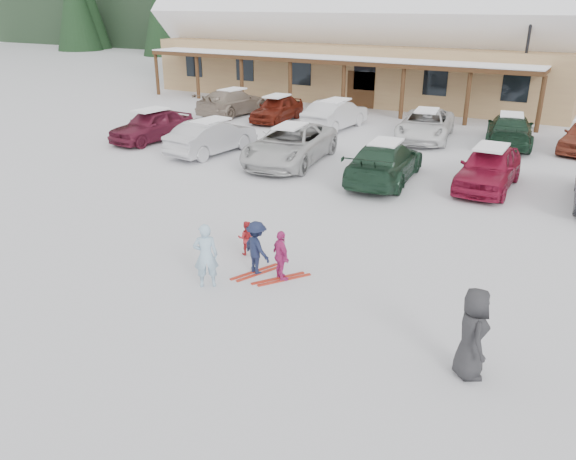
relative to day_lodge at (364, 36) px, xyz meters
The scene contains 21 objects.
ground 29.63m from the day_lodge, 72.16° to the right, with size 160.00×160.00×0.00m, color white.
day_lodge is the anchor object (origin of this frame).
lamp_post 11.98m from the day_lodge, 20.82° to the right, with size 0.50×0.25×5.94m.
conifer_0 17.21m from the day_lodge, behind, with size 4.40×4.40×10.20m.
adult_skier 30.09m from the day_lodge, 74.18° to the right, with size 0.57×0.38×1.57m, color #9FC6E0.
toddler_red 28.22m from the day_lodge, 73.45° to the right, with size 0.45×0.35×0.93m, color red.
child_navy 29.20m from the day_lodge, 72.31° to the right, with size 0.87×0.50×1.35m, color #171D3A.
skis_child_navy 29.28m from the day_lodge, 72.31° to the right, with size 0.20×1.40×0.03m, color #AB2818.
child_magenta 29.43m from the day_lodge, 71.03° to the right, with size 0.74×0.31×1.26m, color #BD2C77.
skis_child_magenta 29.51m from the day_lodge, 71.03° to the right, with size 0.20×1.40×0.03m, color #AB2818.
bystander_dark 32.65m from the day_lodge, 63.95° to the right, with size 0.84×0.55×1.72m, color #27272A.
parked_car_0 18.76m from the day_lodge, 99.65° to the right, with size 1.76×4.37×1.49m, color maroon.
parked_car_1 19.03m from the day_lodge, 87.53° to the right, with size 1.56×4.46×1.47m, color #B4B4BA.
parked_car_2 19.19m from the day_lodge, 76.16° to the right, with size 2.56×5.54×1.54m, color silver.
parked_car_3 21.07m from the day_lodge, 65.00° to the right, with size 2.06×5.07×1.47m, color #1E3B29.
parked_car_4 21.92m from the day_lodge, 55.43° to the right, with size 1.78×4.43×1.51m, color maroon.
parked_car_7 11.89m from the day_lodge, 108.08° to the right, with size 2.06×5.07×1.47m, color gray.
parked_car_8 11.67m from the day_lodge, 91.83° to the right, with size 1.65×4.09×1.39m, color maroon.
parked_car_9 12.37m from the day_lodge, 73.80° to the right, with size 1.59×4.55×1.50m, color silver.
parked_car_10 14.45m from the day_lodge, 54.83° to the right, with size 2.34×5.07×1.41m, color white.
parked_car_11 16.36m from the day_lodge, 42.43° to the right, with size 2.01×4.94×1.43m, color #163121.
Camera 1 is at (6.61, -10.10, 6.23)m, focal length 35.00 mm.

